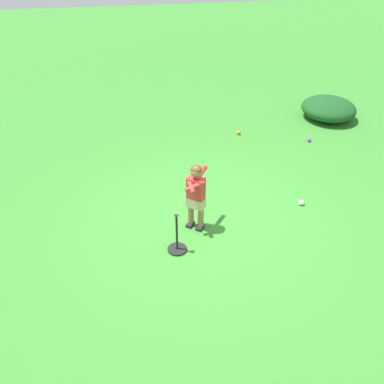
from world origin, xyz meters
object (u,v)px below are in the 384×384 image
(play_ball_far_right, at_px, (195,192))
(play_ball_by_bucket, at_px, (309,140))
(child_batter, at_px, (196,192))
(batting_tee, at_px, (177,244))
(play_ball_midfield, at_px, (301,202))
(play_ball_far_left, at_px, (238,132))

(play_ball_far_right, relative_size, play_ball_by_bucket, 1.15)
(play_ball_far_right, bearing_deg, play_ball_by_bucket, 28.24)
(child_batter, xyz_separation_m, play_ball_by_bucket, (2.98, 2.40, -0.61))
(child_batter, xyz_separation_m, batting_tee, (-0.37, -0.49, -0.55))
(play_ball_midfield, bearing_deg, play_ball_far_right, 158.66)
(play_ball_midfield, height_order, batting_tee, batting_tee)
(play_ball_far_left, height_order, batting_tee, batting_tee)
(play_ball_far_left, relative_size, batting_tee, 0.15)
(child_batter, xyz_separation_m, play_ball_far_left, (1.59, 3.04, -0.60))
(play_ball_by_bucket, height_order, batting_tee, batting_tee)
(play_ball_by_bucket, relative_size, play_ball_far_left, 0.90)
(play_ball_far_right, relative_size, batting_tee, 0.15)
(play_ball_far_right, height_order, play_ball_midfield, same)
(play_ball_by_bucket, distance_m, batting_tee, 4.43)
(play_ball_midfield, bearing_deg, child_batter, -172.86)
(play_ball_far_right, distance_m, batting_tee, 1.48)
(child_batter, distance_m, play_ball_by_bucket, 3.88)
(play_ball_by_bucket, xyz_separation_m, play_ball_far_left, (-1.39, 0.64, 0.00))
(play_ball_far_right, xyz_separation_m, play_ball_far_left, (1.43, 2.15, -0.00))
(child_batter, relative_size, play_ball_far_right, 11.29)
(play_ball_by_bucket, distance_m, play_ball_midfield, 2.45)
(child_batter, relative_size, play_ball_midfield, 11.37)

